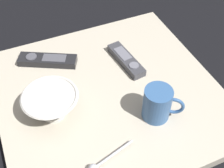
% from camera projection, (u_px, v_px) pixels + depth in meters
% --- Properties ---
extents(ground_plane, '(6.00, 6.00, 0.00)m').
position_uv_depth(ground_plane, '(109.00, 99.00, 0.88)').
color(ground_plane, black).
extents(table, '(0.63, 0.61, 0.03)m').
position_uv_depth(table, '(109.00, 95.00, 0.87)').
color(table, '#B7AD99').
rests_on(table, ground).
extents(cereal_bowl, '(0.15, 0.15, 0.07)m').
position_uv_depth(cereal_bowl, '(51.00, 104.00, 0.78)').
color(cereal_bowl, beige).
rests_on(cereal_bowl, table).
extents(coffee_mug, '(0.10, 0.08, 0.10)m').
position_uv_depth(coffee_mug, '(158.00, 104.00, 0.77)').
color(coffee_mug, '#33598C').
rests_on(coffee_mug, table).
extents(teaspoon, '(0.13, 0.05, 0.02)m').
position_uv_depth(teaspoon, '(98.00, 165.00, 0.69)').
color(teaspoon, silver).
rests_on(teaspoon, table).
extents(tv_remote_near, '(0.06, 0.17, 0.03)m').
position_uv_depth(tv_remote_near, '(126.00, 60.00, 0.93)').
color(tv_remote_near, '#38383D').
rests_on(tv_remote_near, table).
extents(tv_remote_far, '(0.18, 0.13, 0.03)m').
position_uv_depth(tv_remote_far, '(48.00, 60.00, 0.93)').
color(tv_remote_far, black).
rests_on(tv_remote_far, table).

